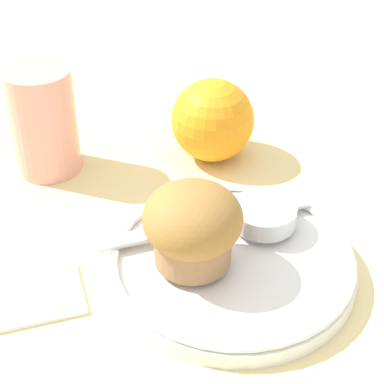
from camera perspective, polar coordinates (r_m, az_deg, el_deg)
The scene contains 9 objects.
ground_plane at distance 0.53m, azimuth 2.19°, elevation -7.89°, with size 3.00×3.00×0.00m, color beige.
plate at distance 0.53m, azimuth 3.62°, elevation -6.31°, with size 0.20×0.20×0.02m.
muffin at distance 0.50m, azimuth 0.07°, elevation -3.00°, with size 0.08×0.08×0.07m.
cream_ramekin at distance 0.55m, azimuth 6.44°, elevation -1.94°, with size 0.06×0.06×0.02m.
berry_pair at distance 0.56m, azimuth 1.49°, elevation -1.49°, with size 0.03×0.02×0.02m.
butter_knife at distance 0.55m, azimuth 1.26°, elevation -2.71°, with size 0.19×0.02×0.00m.
orange_fruit at distance 0.66m, azimuth 1.85°, elevation 6.39°, with size 0.09×0.09×0.09m.
juice_glass at distance 0.65m, azimuth -13.08°, elevation 6.17°, with size 0.07×0.07×0.11m.
folded_napkin at distance 0.53m, azimuth -15.51°, elevation -9.20°, with size 0.11×0.06×0.01m.
Camera 1 is at (-0.13, -0.36, 0.37)m, focal length 60.00 mm.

